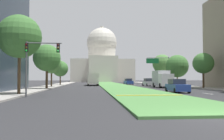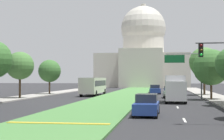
# 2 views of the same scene
# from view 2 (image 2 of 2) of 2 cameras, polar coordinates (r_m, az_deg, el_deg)

# --- Properties ---
(ground_plane) EXTENTS (260.00, 260.00, 0.00)m
(ground_plane) POSITION_cam_2_polar(r_m,az_deg,el_deg) (64.00, 2.58, -3.93)
(ground_plane) COLOR #2B2B2D
(grass_median) EXTENTS (7.08, 99.57, 0.14)m
(grass_median) POSITION_cam_2_polar(r_m,az_deg,el_deg) (58.50, 2.05, -4.10)
(grass_median) COLOR #4C8442
(grass_median) RESTS_ON ground_plane
(median_curb_nose) EXTENTS (6.37, 0.50, 0.04)m
(median_curb_nose) POSITION_cam_2_polar(r_m,az_deg,el_deg) (21.51, -8.84, -8.61)
(median_curb_nose) COLOR gold
(median_curb_nose) RESTS_ON grass_median
(lane_dashes_right) EXTENTS (0.16, 67.14, 0.01)m
(lane_dashes_right) POSITION_cam_2_polar(r_m,az_deg,el_deg) (53.85, 9.82, -4.39)
(lane_dashes_right) COLOR silver
(lane_dashes_right) RESTS_ON ground_plane
(sidewalk_left) EXTENTS (4.00, 99.57, 0.15)m
(sidewalk_left) POSITION_cam_2_polar(r_m,az_deg,el_deg) (56.39, -12.89, -4.17)
(sidewalk_left) COLOR #9E9991
(sidewalk_left) RESTS_ON ground_plane
(sidewalk_right) EXTENTS (4.00, 99.57, 0.15)m
(sidewalk_right) POSITION_cam_2_polar(r_m,az_deg,el_deg) (53.21, 16.59, -4.32)
(sidewalk_right) COLOR #9E9991
(sidewalk_right) RESTS_ON ground_plane
(capitol_building) EXTENTS (29.73, 29.49, 28.29)m
(capitol_building) POSITION_cam_2_polar(r_m,az_deg,el_deg) (118.65, 5.14, 2.11)
(capitol_building) COLOR beige
(capitol_building) RESTS_ON ground_plane
(overhead_guide_sign) EXTENTS (5.19, 0.20, 6.50)m
(overhead_guide_sign) POSITION_cam_2_polar(r_m,az_deg,el_deg) (49.75, 12.29, 0.69)
(overhead_guide_sign) COLOR #515456
(overhead_guide_sign) RESTS_ON ground_plane
(street_tree_left_far) EXTENTS (3.88, 3.88, 6.57)m
(street_tree_left_far) POSITION_cam_2_polar(r_m,az_deg,el_deg) (49.95, -14.85, 0.68)
(street_tree_left_far) COLOR #4C3823
(street_tree_left_far) RESTS_ON ground_plane
(street_tree_right_far) EXTENTS (4.77, 4.77, 6.71)m
(street_tree_right_far) POSITION_cam_2_polar(r_m,az_deg,el_deg) (47.54, 15.94, 0.43)
(street_tree_right_far) COLOR #4C3823
(street_tree_right_far) RESTS_ON ground_plane
(street_tree_left_distant) EXTENTS (3.92, 3.92, 6.11)m
(street_tree_left_distant) POSITION_cam_2_polar(r_m,az_deg,el_deg) (61.60, -10.20, -0.16)
(street_tree_left_distant) COLOR #4C3823
(street_tree_left_distant) RESTS_ON ground_plane
(street_tree_right_distant) EXTENTS (5.01, 5.01, 8.08)m
(street_tree_right_distant) POSITION_cam_2_polar(r_m,az_deg,el_deg) (60.25, 14.87, 1.24)
(street_tree_right_distant) COLOR #4C3823
(street_tree_right_distant) RESTS_ON ground_plane
(sedan_lead_stopped) EXTENTS (1.97, 4.45, 1.67)m
(sedan_lead_stopped) POSITION_cam_2_polar(r_m,az_deg,el_deg) (26.97, 5.69, -5.81)
(sedan_lead_stopped) COLOR navy
(sedan_lead_stopped) RESTS_ON ground_plane
(sedan_midblock) EXTENTS (2.10, 4.42, 1.75)m
(sedan_midblock) POSITION_cam_2_polar(r_m,az_deg,el_deg) (51.04, 9.54, -3.65)
(sedan_midblock) COLOR #BCBCC1
(sedan_midblock) RESTS_ON ground_plane
(sedan_distant) EXTENTS (2.22, 4.60, 1.67)m
(sedan_distant) POSITION_cam_2_polar(r_m,az_deg,el_deg) (64.35, 7.03, -3.20)
(sedan_distant) COLOR navy
(sedan_distant) RESTS_ON ground_plane
(box_truck_delivery) EXTENTS (2.40, 6.40, 3.20)m
(box_truck_delivery) POSITION_cam_2_polar(r_m,az_deg,el_deg) (41.86, 10.29, -2.98)
(box_truck_delivery) COLOR silver
(box_truck_delivery) RESTS_ON ground_plane
(city_bus) EXTENTS (2.62, 11.00, 2.95)m
(city_bus) POSITION_cam_2_polar(r_m,az_deg,el_deg) (57.90, -3.08, -2.45)
(city_bus) COLOR beige
(city_bus) RESTS_ON ground_plane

